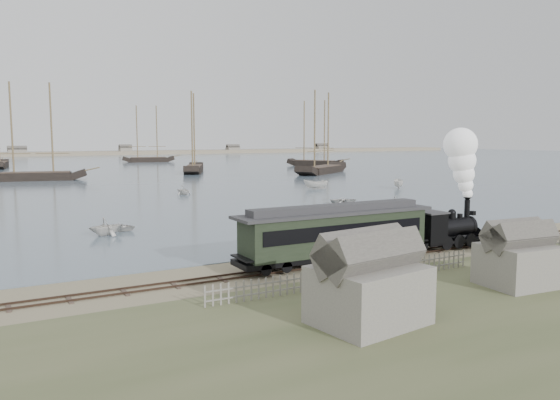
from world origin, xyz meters
TOP-DOWN VIEW (x-y plane):
  - ground at (0.00, 0.00)m, footprint 600.00×600.00m
  - harbor_water at (0.00, 170.00)m, footprint 600.00×336.00m
  - rail_track at (0.00, -2.00)m, footprint 120.00×1.80m
  - picket_fence_west at (-6.50, -7.00)m, footprint 19.00×0.10m
  - picket_fence_east at (12.50, -7.50)m, footprint 15.00×0.10m
  - shed_left at (-10.00, -13.00)m, footprint 5.00×4.00m
  - shed_mid at (2.00, -12.00)m, footprint 4.00×3.50m
  - far_spit at (0.00, 250.00)m, footprint 500.00×20.00m
  - locomotive at (7.90, -2.00)m, footprint 7.45×2.78m
  - passenger_coach at (-4.25, -2.00)m, footprint 15.10×2.91m
  - beached_dinghy at (-6.78, 0.38)m, footprint 4.80×5.32m
  - rowboat_0 at (-14.77, 18.96)m, footprint 4.15×4.35m
  - rowboat_1 at (-16.21, 17.02)m, footprint 3.29×3.64m
  - rowboat_2 at (0.72, 13.75)m, footprint 3.95×3.52m
  - rowboat_3 at (16.80, 26.41)m, footprint 3.40×4.14m
  - rowboat_4 at (18.74, 18.46)m, footprint 3.89×3.85m
  - rowboat_5 at (37.17, 38.97)m, footprint 4.19×3.76m
  - rowboat_7 at (1.34, 47.14)m, footprint 3.47×3.26m
  - rowboat_8 at (24.22, 45.14)m, footprint 3.35×4.37m
  - schooner_2 at (-15.86, 88.36)m, footprint 19.82×8.52m
  - schooner_3 at (21.03, 96.50)m, footprint 11.66×18.98m
  - schooner_4 at (47.67, 78.87)m, footprint 22.11×17.83m
  - schooner_5 at (64.28, 108.08)m, footprint 12.95×17.32m
  - schooner_8 at (26.70, 158.39)m, footprint 18.16×6.99m

SIDE VIEW (x-z plane):
  - ground at x=0.00m, z-range 0.00..0.00m
  - picket_fence_west at x=-6.50m, z-range -0.60..0.60m
  - picket_fence_east at x=12.50m, z-range -0.60..0.60m
  - shed_left at x=-10.00m, z-range -2.05..2.05m
  - shed_mid at x=2.00m, z-range -1.80..1.80m
  - far_spit at x=0.00m, z-range -0.90..0.90m
  - harbor_water at x=0.00m, z-range 0.00..0.06m
  - rail_track at x=0.00m, z-range -0.04..0.12m
  - rowboat_0 at x=-14.77m, z-range 0.06..0.79m
  - rowboat_3 at x=16.80m, z-range 0.06..0.81m
  - beached_dinghy at x=-6.78m, z-range 0.00..0.90m
  - rowboat_7 at x=1.34m, z-range 0.06..1.52m
  - rowboat_2 at x=0.72m, z-range 0.06..1.55m
  - rowboat_4 at x=18.74m, z-range 0.06..1.61m
  - rowboat_5 at x=37.17m, z-range 0.06..1.65m
  - rowboat_8 at x=24.22m, z-range 0.06..1.66m
  - rowboat_1 at x=-16.21m, z-range 0.06..1.73m
  - passenger_coach at x=-4.25m, z-range 0.47..4.14m
  - locomotive at x=7.90m, z-range -0.36..8.93m
  - schooner_2 at x=-15.86m, z-range 0.06..20.06m
  - schooner_3 at x=21.03m, z-range 0.06..20.06m
  - schooner_4 at x=47.67m, z-range 0.06..20.06m
  - schooner_5 at x=64.28m, z-range 0.06..20.06m
  - schooner_8 at x=26.70m, z-range 0.06..20.06m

